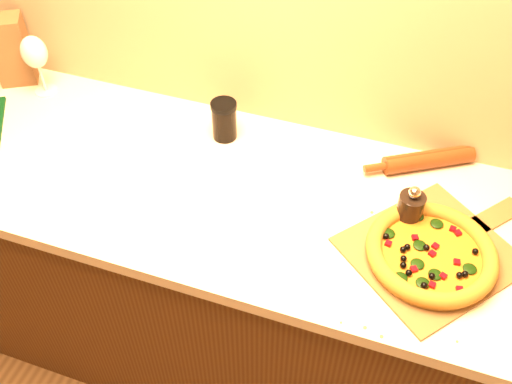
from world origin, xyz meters
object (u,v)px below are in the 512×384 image
Objects in this scene: pepper_grinder at (410,209)px; wine_glass at (34,54)px; rolling_pin at (429,159)px; pizza_peel at (434,251)px; pizza at (431,253)px; dark_jar at (224,120)px.

wine_glass is at bearing 171.29° from pepper_grinder.
pepper_grinder is at bearing -8.71° from wine_glass.
rolling_pin is at bearing 2.13° from wine_glass.
pizza_peel is 1.63× the size of pizza.
pizza_peel is 4.18× the size of dark_jar.
pepper_grinder is 1.03× the size of dark_jar.
rolling_pin is (0.02, 0.23, -0.03)m from pepper_grinder.
pizza is 1.33m from wine_glass.
pepper_grinder is at bearing 176.38° from pizza_peel.
dark_jar is at bearing -173.72° from rolling_pin.
rolling_pin reaches higher than pizza_peel.
pepper_grinder reaches higher than dark_jar.
pizza_peel is 0.04m from pizza.
pepper_grinder is at bearing -95.73° from rolling_pin.
dark_jar is at bearing 156.98° from pizza.
rolling_pin is (-0.06, 0.31, 0.02)m from pizza_peel.
pepper_grinder is 1.23m from wine_glass.
pizza_peel is at bearing -42.98° from pepper_grinder.
pizza is 0.93× the size of rolling_pin.
dark_jar is (-0.65, 0.24, 0.06)m from pizza_peel.
wine_glass reaches higher than pepper_grinder.
wine_glass is at bearing -177.87° from rolling_pin.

